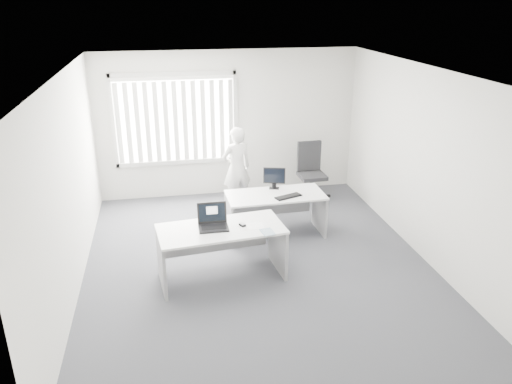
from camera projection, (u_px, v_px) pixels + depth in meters
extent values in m
plane|color=#44454B|center=(258.00, 265.00, 7.38)|extent=(6.00, 6.00, 0.00)
cube|color=beige|center=(228.00, 124.00, 9.60)|extent=(5.00, 0.02, 2.80)
cube|color=beige|center=(328.00, 296.00, 4.12)|extent=(5.00, 0.02, 2.80)
cube|color=beige|center=(68.00, 188.00, 6.43)|extent=(0.02, 6.00, 2.80)
cube|color=beige|center=(425.00, 165.00, 7.30)|extent=(0.02, 6.00, 2.80)
cube|color=silver|center=(258.00, 72.00, 6.35)|extent=(5.00, 6.00, 0.02)
cube|color=#B7B6B2|center=(175.00, 119.00, 9.34)|extent=(2.32, 0.06, 1.76)
cube|color=white|center=(221.00, 229.00, 6.77)|extent=(1.78, 0.98, 0.03)
cube|color=gray|center=(161.00, 263.00, 6.69)|extent=(0.12, 0.73, 0.74)
cube|color=gray|center=(278.00, 246.00, 7.14)|extent=(0.12, 0.73, 0.74)
cube|color=white|center=(275.00, 195.00, 8.07)|extent=(1.60, 0.78, 0.03)
cube|color=gray|center=(229.00, 220.00, 8.04)|extent=(0.06, 0.68, 0.69)
cube|color=gray|center=(319.00, 211.00, 8.35)|extent=(0.06, 0.68, 0.69)
cylinder|color=black|center=(311.00, 197.00, 9.73)|extent=(0.66, 0.66, 0.08)
cylinder|color=black|center=(312.00, 188.00, 9.65)|extent=(0.07, 0.07, 0.49)
cube|color=black|center=(312.00, 176.00, 9.56)|extent=(0.50, 0.50, 0.07)
cube|color=black|center=(309.00, 156.00, 9.64)|extent=(0.47, 0.08, 0.58)
imported|color=silver|center=(237.00, 168.00, 9.11)|extent=(0.65, 0.52, 1.55)
cube|color=white|center=(252.00, 226.00, 6.82)|extent=(0.33, 0.24, 0.00)
cube|color=white|center=(268.00, 232.00, 6.63)|extent=(0.19, 0.24, 0.01)
cube|color=black|center=(288.00, 197.00, 7.94)|extent=(0.47, 0.30, 0.02)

